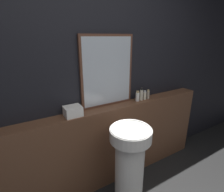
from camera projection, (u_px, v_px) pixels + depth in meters
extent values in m
cube|color=black|center=(102.00, 83.00, 1.96)|extent=(8.00, 0.06, 2.50)
cube|color=brown|center=(108.00, 146.00, 2.10)|extent=(2.78, 0.18, 0.99)
cylinder|color=white|center=(129.00, 174.00, 1.78)|extent=(0.29, 0.29, 0.82)
cylinder|color=white|center=(131.00, 134.00, 1.63)|extent=(0.40, 0.40, 0.11)
torus|color=white|center=(131.00, 129.00, 1.61)|extent=(0.39, 0.39, 0.02)
cube|color=#563323|center=(107.00, 72.00, 1.89)|extent=(0.63, 0.03, 0.78)
cube|color=#B2BCC6|center=(108.00, 72.00, 1.89)|extent=(0.58, 0.02, 0.73)
cube|color=white|center=(73.00, 111.00, 1.73)|extent=(0.17, 0.15, 0.10)
cylinder|color=white|center=(137.00, 97.00, 2.13)|extent=(0.05, 0.05, 0.11)
cylinder|color=tan|center=(138.00, 92.00, 2.11)|extent=(0.03, 0.03, 0.02)
cylinder|color=beige|center=(141.00, 95.00, 2.15)|extent=(0.04, 0.04, 0.13)
cylinder|color=black|center=(142.00, 89.00, 2.13)|extent=(0.03, 0.03, 0.03)
cylinder|color=beige|center=(145.00, 96.00, 2.19)|extent=(0.04, 0.04, 0.09)
cylinder|color=silver|center=(145.00, 92.00, 2.17)|extent=(0.03, 0.03, 0.02)
cylinder|color=gray|center=(148.00, 95.00, 2.21)|extent=(0.04, 0.04, 0.10)
cylinder|color=tan|center=(148.00, 91.00, 2.19)|extent=(0.03, 0.03, 0.02)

